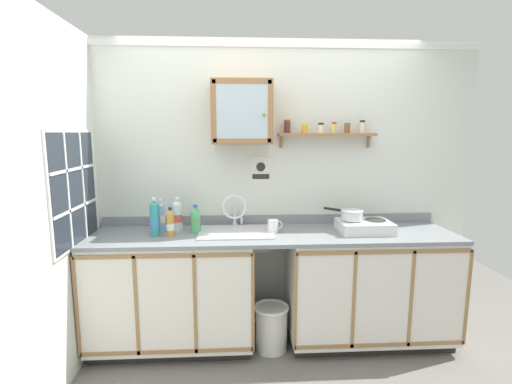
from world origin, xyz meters
name	(u,v)px	position (x,y,z in m)	size (l,w,h in m)	color
floor	(276,358)	(0.00, 0.00, 0.00)	(5.94, 5.94, 0.00)	slate
back_wall	(270,187)	(0.00, 0.58, 1.26)	(3.54, 0.07, 2.50)	silver
side_wall_left	(42,212)	(-1.49, -0.32, 1.25)	(0.05, 3.35, 2.50)	silver
lower_cabinet_run	(173,292)	(-0.82, 0.24, 0.46)	(1.29, 0.63, 0.91)	black
lower_cabinet_run_right	(368,287)	(0.79, 0.24, 0.46)	(1.34, 0.63, 0.91)	black
countertop	(274,235)	(0.00, 0.24, 0.92)	(2.90, 0.65, 0.03)	gray
backsplash	(270,219)	(0.00, 0.54, 0.98)	(2.90, 0.02, 0.08)	gray
sink	(236,234)	(-0.30, 0.28, 0.92)	(0.59, 0.47, 0.40)	silver
hot_plate_stove	(364,226)	(0.73, 0.23, 0.99)	(0.41, 0.31, 0.10)	silver
saucepan	(351,214)	(0.63, 0.26, 1.08)	(0.28, 0.27, 0.08)	silver
bottle_water_blue_0	(161,217)	(-0.91, 0.34, 1.06)	(0.07, 0.07, 0.27)	#8CB7E0
bottle_juice_amber_1	(171,224)	(-0.81, 0.19, 1.04)	(0.06, 0.06, 0.23)	gold
bottle_soda_green_2	(196,220)	(-0.62, 0.29, 1.04)	(0.08, 0.08, 0.23)	#4CB266
bottle_water_clear_3	(177,216)	(-0.78, 0.35, 1.06)	(0.08, 0.08, 0.28)	silver
bottle_detergent_teal_4	(155,219)	(-0.93, 0.21, 1.07)	(0.08, 0.08, 0.30)	teal
mug	(273,226)	(0.00, 0.25, 0.99)	(0.12, 0.08, 0.11)	white
wall_cabinet	(242,112)	(-0.25, 0.42, 1.89)	(0.48, 0.28, 0.50)	#996B42
spice_shelf	(326,133)	(0.45, 0.48, 1.73)	(0.82, 0.14, 0.23)	#996B42
warning_sign	(261,171)	(-0.09, 0.55, 1.41)	(0.17, 0.01, 0.24)	silver
window	(74,189)	(-1.46, 0.08, 1.34)	(0.03, 0.76, 0.84)	#262D38
trash_bin	(271,327)	(-0.03, 0.13, 0.19)	(0.28, 0.28, 0.37)	silver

